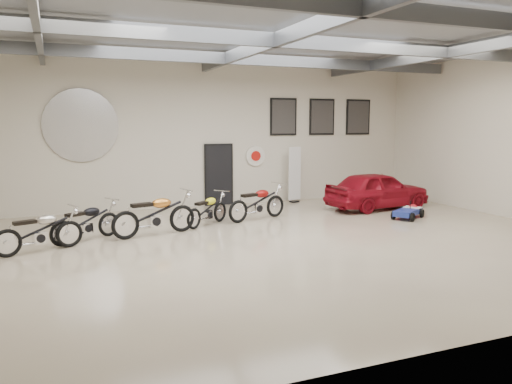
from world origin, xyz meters
name	(u,v)px	position (x,y,z in m)	size (l,w,h in m)	color
floor	(275,244)	(0.00, 0.00, 0.00)	(16.00, 12.00, 0.01)	tan
ceiling	(276,29)	(0.00, 0.00, 5.00)	(16.00, 12.00, 0.01)	gray
back_wall	(204,134)	(0.00, 6.00, 2.50)	(16.00, 0.02, 5.00)	beige
ceiling_beams	(276,40)	(0.00, 0.00, 4.75)	(15.80, 11.80, 0.32)	#515458
door	(219,175)	(0.50, 5.95, 1.05)	(0.92, 0.08, 2.10)	black
logo_plaque	(81,125)	(-4.00, 5.95, 2.80)	(2.30, 0.06, 1.16)	silver
poster_left	(283,117)	(3.00, 5.96, 3.10)	(1.05, 0.08, 1.35)	black
poster_mid	(322,117)	(4.60, 5.96, 3.10)	(1.05, 0.08, 1.35)	black
poster_right	(358,117)	(6.20, 5.96, 3.10)	(1.05, 0.08, 1.35)	black
oil_sign	(256,156)	(1.90, 5.95, 1.70)	(0.72, 0.10, 0.72)	white
banner_stand	(295,175)	(3.26, 5.50, 0.98)	(0.54, 0.21, 1.97)	white
motorcycle_silver	(39,230)	(-5.22, 1.24, 0.50)	(1.93, 0.60, 1.01)	silver
motorcycle_black	(86,221)	(-4.19, 1.97, 0.49)	(1.90, 0.59, 0.99)	silver
motorcycle_gold	(154,213)	(-2.51, 1.94, 0.58)	(2.23, 0.69, 1.16)	silver
motorcycle_yellow	(207,209)	(-0.88, 2.69, 0.47)	(1.79, 0.56, 0.93)	silver
motorcycle_red	(257,202)	(0.72, 2.89, 0.54)	(2.08, 0.64, 1.08)	silver
go_kart	(409,209)	(5.16, 1.45, 0.26)	(1.45, 0.65, 0.53)	navy
vintage_car	(378,190)	(5.25, 3.23, 0.63)	(3.71, 1.50, 1.26)	maroon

